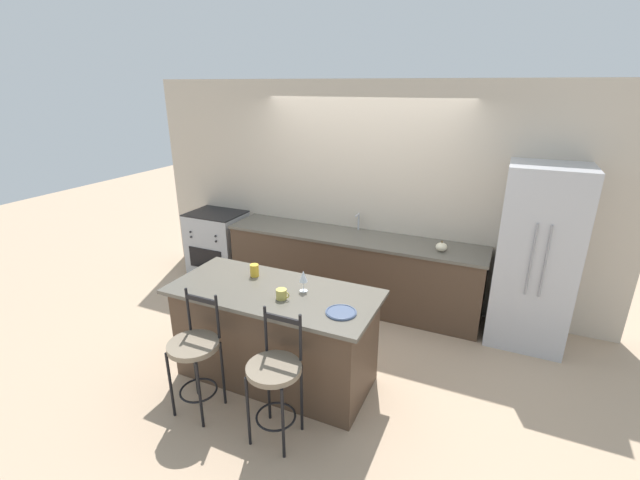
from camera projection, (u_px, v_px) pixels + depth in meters
ground_plane at (340, 314)px, 5.21m from camera, size 18.00×18.00×0.00m
wall_back at (362, 194)px, 5.35m from camera, size 6.00×0.07×2.70m
back_counter at (351, 269)px, 5.38m from camera, size 3.20×0.68×0.90m
sink_faucet at (358, 220)px, 5.35m from camera, size 0.02×0.13×0.22m
kitchen_island at (275, 334)px, 3.96m from camera, size 1.89×0.86×0.92m
refrigerator at (536, 258)px, 4.40m from camera, size 0.76×0.69×1.92m
oven_range at (218, 244)px, 6.17m from camera, size 0.76×0.62×0.94m
bar_stool_near at (195, 355)px, 3.51m from camera, size 0.42×0.42×1.06m
bar_stool_far at (275, 378)px, 3.23m from camera, size 0.42×0.42×1.06m
dinner_plate at (341, 312)px, 3.42m from camera, size 0.25×0.25×0.02m
wine_glass at (303, 277)px, 3.74m from camera, size 0.08×0.08×0.20m
coffee_mug at (282, 294)px, 3.63m from camera, size 0.12×0.09×0.09m
tumbler_cup at (254, 270)px, 4.06m from camera, size 0.08×0.08×0.12m
pumpkin_decoration at (441, 247)px, 4.71m from camera, size 0.12×0.12×0.12m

